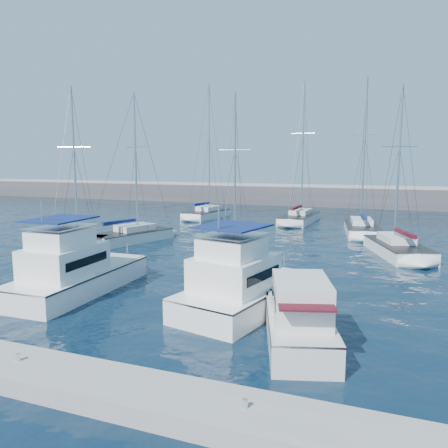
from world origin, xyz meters
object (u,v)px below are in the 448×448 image
(sailboat_back_a, at_px, (207,214))
(sailboat_back_b, at_px, (299,218))
(sailboat_mid_e, at_px, (397,249))
(sailboat_mid_c, at_px, (233,245))
(motor_yacht_stbd_inner, at_px, (241,287))
(motor_yacht_stbd_outer, at_px, (299,320))
(motor_yacht_port_inner, at_px, (74,273))
(sailboat_mid_a, at_px, (75,247))
(sailboat_mid_b, at_px, (131,236))
(sailboat_back_c, at_px, (362,229))

(sailboat_back_a, height_order, sailboat_back_b, sailboat_back_a)
(sailboat_mid_e, bearing_deg, sailboat_mid_c, 175.46)
(motor_yacht_stbd_inner, relative_size, motor_yacht_stbd_outer, 1.23)
(motor_yacht_port_inner, xyz_separation_m, sailboat_mid_a, (-7.07, 8.59, -0.62))
(sailboat_mid_b, xyz_separation_m, sailboat_back_b, (11.88, 18.02, 0.03))
(sailboat_mid_e, distance_m, sailboat_back_a, 27.53)
(sailboat_mid_a, xyz_separation_m, sailboat_mid_e, (23.92, 8.42, -0.01))
(motor_yacht_stbd_inner, distance_m, sailboat_back_b, 32.17)
(motor_yacht_stbd_inner, distance_m, sailboat_back_c, 26.22)
(motor_yacht_port_inner, xyz_separation_m, sailboat_back_c, (13.61, 26.59, -0.60))
(sailboat_back_b, bearing_deg, sailboat_back_a, -176.00)
(motor_yacht_port_inner, xyz_separation_m, sailboat_mid_c, (4.42, 13.77, -0.63))
(motor_yacht_stbd_outer, xyz_separation_m, sailboat_mid_a, (-19.96, 10.87, -0.43))
(sailboat_back_c, bearing_deg, sailboat_mid_e, -79.63)
(motor_yacht_stbd_inner, relative_size, sailboat_back_b, 0.52)
(sailboat_mid_e, distance_m, sailboat_back_c, 10.11)
(sailboat_back_b, bearing_deg, motor_yacht_stbd_outer, -75.82)
(sailboat_mid_a, height_order, sailboat_mid_b, sailboat_mid_b)
(sailboat_mid_b, relative_size, sailboat_back_a, 0.79)
(motor_yacht_port_inner, height_order, motor_yacht_stbd_outer, motor_yacht_port_inner)
(motor_yacht_stbd_inner, height_order, sailboat_mid_e, sailboat_mid_e)
(motor_yacht_stbd_inner, height_order, sailboat_mid_c, sailboat_mid_c)
(motor_yacht_stbd_inner, bearing_deg, motor_yacht_stbd_outer, -28.38)
(sailboat_mid_a, relative_size, sailboat_mid_c, 1.03)
(sailboat_mid_e, bearing_deg, sailboat_mid_a, -179.76)
(motor_yacht_stbd_outer, distance_m, sailboat_back_b, 35.62)
(motor_yacht_port_inner, relative_size, sailboat_mid_b, 0.67)
(sailboat_mid_a, bearing_deg, sailboat_mid_e, 4.45)
(sailboat_back_a, relative_size, sailboat_back_b, 1.02)
(sailboat_mid_a, height_order, sailboat_mid_e, sailboat_mid_e)
(sailboat_mid_e, height_order, sailboat_back_c, sailboat_back_c)
(sailboat_mid_c, distance_m, sailboat_back_b, 19.00)
(motor_yacht_port_inner, relative_size, sailboat_mid_c, 0.70)
(sailboat_back_b, relative_size, sailboat_back_c, 1.07)
(motor_yacht_port_inner, distance_m, sailboat_back_c, 29.87)
(sailboat_mid_c, xyz_separation_m, sailboat_back_c, (9.20, 12.82, 0.03))
(sailboat_mid_c, bearing_deg, sailboat_mid_b, 165.23)
(sailboat_back_a, bearing_deg, sailboat_mid_c, -52.10)
(sailboat_mid_e, height_order, sailboat_back_a, sailboat_back_a)
(motor_yacht_stbd_outer, relative_size, sailboat_mid_b, 0.52)
(sailboat_mid_e, relative_size, sailboat_back_a, 0.77)
(motor_yacht_stbd_outer, height_order, sailboat_mid_e, sailboat_mid_e)
(motor_yacht_port_inner, height_order, sailboat_mid_e, sailboat_mid_e)
(sailboat_back_a, bearing_deg, sailboat_back_b, 9.90)
(sailboat_mid_c, bearing_deg, sailboat_mid_e, 4.91)
(sailboat_mid_a, relative_size, sailboat_mid_b, 0.98)
(motor_yacht_stbd_outer, distance_m, sailboat_mid_e, 19.70)
(sailboat_mid_e, bearing_deg, sailboat_back_a, 126.52)
(sailboat_mid_a, bearing_deg, sailboat_back_c, 26.09)
(sailboat_mid_c, distance_m, sailboat_back_c, 15.78)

